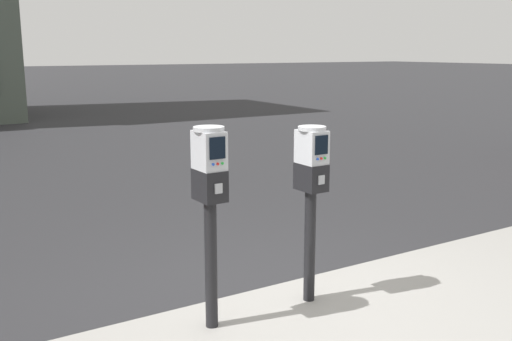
{
  "coord_description": "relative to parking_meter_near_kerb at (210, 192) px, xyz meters",
  "views": [
    {
      "loc": [
        -2.5,
        -3.74,
        2.12
      ],
      "look_at": [
        -0.27,
        -0.1,
        1.24
      ],
      "focal_mm": 41.0,
      "sensor_mm": 36.0,
      "label": 1
    }
  ],
  "objects": [
    {
      "name": "ground_plane",
      "position": [
        0.71,
        0.2,
        -1.15
      ],
      "size": [
        160.0,
        160.0,
        0.0
      ],
      "primitive_type": "plane",
      "color": "#28282B"
    },
    {
      "name": "parking_meter_twin_adjacent",
      "position": [
        0.88,
        -0.0,
        -0.04
      ],
      "size": [
        0.22,
        0.25,
        1.41
      ],
      "rotation": [
        0.0,
        0.0,
        -1.54
      ],
      "color": "black",
      "rests_on": "sidewalk_slab"
    },
    {
      "name": "parking_meter_near_kerb",
      "position": [
        0.0,
        0.0,
        0.0
      ],
      "size": [
        0.22,
        0.25,
        1.47
      ],
      "rotation": [
        0.0,
        0.0,
        -1.54
      ],
      "color": "black",
      "rests_on": "sidewalk_slab"
    }
  ]
}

